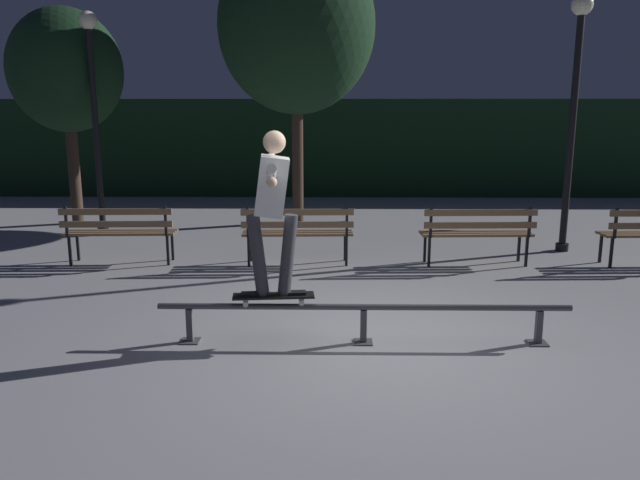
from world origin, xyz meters
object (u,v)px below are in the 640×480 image
at_px(skateboarder, 272,200).
at_px(skateboard, 274,296).
at_px(tree_far_left, 66,71).
at_px(tree_behind_benches, 297,27).
at_px(lamp_post_right, 575,92).
at_px(park_bench_left_center, 298,229).
at_px(park_bench_right_center, 478,229).
at_px(grind_rail, 364,313).
at_px(lamp_post_left, 93,95).
at_px(park_bench_leftmost, 119,228).

bearing_deg(skateboarder, skateboard, -174.57).
height_order(skateboard, tree_far_left, tree_far_left).
relative_size(tree_behind_benches, lamp_post_right, 1.38).
bearing_deg(tree_behind_benches, skateboarder, -89.11).
height_order(tree_far_left, lamp_post_right, tree_far_left).
height_order(park_bench_left_center, tree_far_left, tree_far_left).
bearing_deg(tree_behind_benches, park_bench_right_center, -51.56).
xyz_separation_m(grind_rail, lamp_post_left, (-4.55, 5.53, 2.18)).
distance_m(lamp_post_right, lamp_post_left, 8.09).
relative_size(park_bench_left_center, park_bench_right_center, 1.00).
xyz_separation_m(tree_behind_benches, lamp_post_right, (4.37, -2.50, -1.27)).
height_order(skateboarder, lamp_post_right, lamp_post_right).
relative_size(skateboarder, tree_behind_benches, 0.29).
bearing_deg(lamp_post_left, grind_rail, -50.54).
relative_size(tree_far_left, lamp_post_left, 1.05).
bearing_deg(lamp_post_left, park_bench_right_center, -21.32).
bearing_deg(tree_far_left, park_bench_leftmost, -59.18).
relative_size(park_bench_right_center, lamp_post_right, 0.41).
bearing_deg(park_bench_left_center, tree_behind_benches, 92.83).
xyz_separation_m(skateboarder, park_bench_leftmost, (-2.52, 3.05, -0.87)).
bearing_deg(park_bench_right_center, skateboarder, -131.10).
xyz_separation_m(park_bench_leftmost, lamp_post_left, (-1.17, 2.48, 1.94)).
distance_m(grind_rail, tree_behind_benches, 7.45).
bearing_deg(lamp_post_right, tree_far_left, 165.23).
bearing_deg(skateboard, lamp_post_left, 123.67).
xyz_separation_m(park_bench_leftmost, tree_far_left, (-1.96, 3.29, 2.40)).
height_order(skateboard, park_bench_leftmost, park_bench_leftmost).
height_order(grind_rail, tree_behind_benches, tree_behind_benches).
bearing_deg(skateboard, grind_rail, -0.00).
distance_m(tree_far_left, lamp_post_right, 9.06).
bearing_deg(park_bench_right_center, park_bench_leftmost, 180.00).
xyz_separation_m(park_bench_right_center, lamp_post_right, (1.60, 0.98, 1.94)).
xyz_separation_m(park_bench_left_center, tree_far_left, (-4.55, 3.29, 2.40)).
bearing_deg(grind_rail, park_bench_right_center, 59.50).
xyz_separation_m(tree_behind_benches, lamp_post_left, (-3.58, -1.00, -1.27)).
relative_size(grind_rail, lamp_post_right, 1.02).
height_order(park_bench_right_center, tree_far_left, tree_far_left).
height_order(park_bench_right_center, lamp_post_right, lamp_post_right).
xyz_separation_m(skateboarder, park_bench_right_center, (2.66, 3.05, -0.87)).
bearing_deg(skateboard, park_bench_leftmost, 129.53).
relative_size(skateboard, park_bench_leftmost, 0.49).
xyz_separation_m(grind_rail, tree_far_left, (-5.35, 6.34, 2.63)).
bearing_deg(skateboarder, tree_behind_benches, 90.89).
distance_m(park_bench_left_center, tree_behind_benches, 4.74).
relative_size(skateboard, tree_far_left, 0.19).
distance_m(park_bench_leftmost, tree_far_left, 4.51).
height_order(grind_rail, lamp_post_left, lamp_post_left).
height_order(park_bench_left_center, park_bench_right_center, same).
bearing_deg(lamp_post_left, tree_far_left, 134.49).
height_order(skateboarder, park_bench_left_center, skateboarder).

